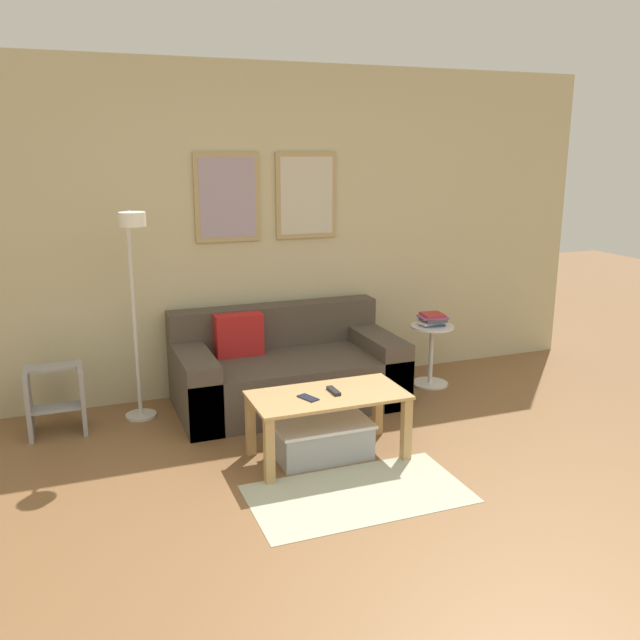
# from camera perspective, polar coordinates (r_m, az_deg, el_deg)

# --- Properties ---
(ground_plane) EXTENTS (16.00, 16.00, 0.00)m
(ground_plane) POSITION_cam_1_polar(r_m,az_deg,el_deg) (3.34, 12.80, -21.13)
(ground_plane) COLOR brown
(wall_back) EXTENTS (5.60, 0.09, 2.55)m
(wall_back) POSITION_cam_1_polar(r_m,az_deg,el_deg) (5.43, -3.83, 7.55)
(wall_back) COLOR #C6BC93
(wall_back) RESTS_ON ground_plane
(area_rug) EXTENTS (1.24, 0.67, 0.01)m
(area_rug) POSITION_cam_1_polar(r_m,az_deg,el_deg) (3.99, 3.24, -14.38)
(area_rug) COLOR #B2B79E
(area_rug) RESTS_ON ground_plane
(couch) EXTENTS (1.68, 0.88, 0.72)m
(couch) POSITION_cam_1_polar(r_m,az_deg,el_deg) (5.20, -2.89, -4.33)
(couch) COLOR #4C4238
(couch) RESTS_ON ground_plane
(coffee_table) EXTENTS (0.97, 0.49, 0.42)m
(coffee_table) POSITION_cam_1_polar(r_m,az_deg,el_deg) (4.28, 0.66, -7.28)
(coffee_table) COLOR tan
(coffee_table) RESTS_ON ground_plane
(storage_bin) EXTENTS (0.61, 0.36, 0.23)m
(storage_bin) POSITION_cam_1_polar(r_m,az_deg,el_deg) (4.37, 0.18, -10.01)
(storage_bin) COLOR #9EA3A8
(storage_bin) RESTS_ON ground_plane
(floor_lamp) EXTENTS (0.22, 0.54, 1.52)m
(floor_lamp) POSITION_cam_1_polar(r_m,az_deg,el_deg) (4.73, -15.35, 2.80)
(floor_lamp) COLOR silver
(floor_lamp) RESTS_ON ground_plane
(side_table) EXTENTS (0.35, 0.35, 0.51)m
(side_table) POSITION_cam_1_polar(r_m,az_deg,el_deg) (5.66, 9.35, -2.44)
(side_table) COLOR white
(side_table) RESTS_ON ground_plane
(book_stack) EXTENTS (0.24, 0.21, 0.10)m
(book_stack) POSITION_cam_1_polar(r_m,az_deg,el_deg) (5.60, 9.44, 0.06)
(book_stack) COLOR #335199
(book_stack) RESTS_ON side_table
(remote_control) EXTENTS (0.04, 0.15, 0.02)m
(remote_control) POSITION_cam_1_polar(r_m,az_deg,el_deg) (4.28, 1.15, -5.98)
(remote_control) COLOR #232328
(remote_control) RESTS_ON coffee_table
(cell_phone) EXTENTS (0.11, 0.15, 0.01)m
(cell_phone) POSITION_cam_1_polar(r_m,az_deg,el_deg) (4.18, -1.02, -6.57)
(cell_phone) COLOR #1E2338
(cell_phone) RESTS_ON coffee_table
(step_stool) EXTENTS (0.37, 0.33, 0.46)m
(step_stool) POSITION_cam_1_polar(r_m,az_deg,el_deg) (5.02, -21.37, -6.14)
(step_stool) COLOR #99999E
(step_stool) RESTS_ON ground_plane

